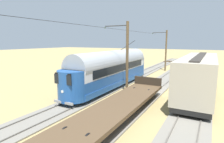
# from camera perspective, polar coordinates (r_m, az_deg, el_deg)

# --- Properties ---
(ground_plane) EXTENTS (220.00, 220.00, 0.00)m
(ground_plane) POSITION_cam_1_polar(r_m,az_deg,el_deg) (21.00, 11.91, -5.79)
(ground_plane) COLOR #9E8956
(track_streetcar_siding) EXTENTS (2.80, 80.00, 0.18)m
(track_streetcar_siding) POSITION_cam_1_polar(r_m,az_deg,el_deg) (20.53, 24.54, -6.64)
(track_streetcar_siding) COLOR slate
(track_streetcar_siding) RESTS_ON ground
(track_adjacent_siding) EXTENTS (2.80, 80.00, 0.18)m
(track_adjacent_siding) POSITION_cam_1_polar(r_m,az_deg,el_deg) (21.28, 12.16, -5.45)
(track_adjacent_siding) COLOR slate
(track_adjacent_siding) RESTS_ON ground
(track_third_siding) EXTENTS (2.80, 80.00, 0.18)m
(track_third_siding) POSITION_cam_1_polar(r_m,az_deg,el_deg) (22.93, 1.14, -4.18)
(track_third_siding) COLOR slate
(track_third_siding) RESTS_ON ground
(vintage_streetcar) EXTENTS (2.65, 16.85, 5.31)m
(vintage_streetcar) POSITION_cam_1_polar(r_m,az_deg,el_deg) (21.88, 0.27, 1.05)
(vintage_streetcar) COLOR #1E4C93
(vintage_streetcar) RESTS_ON ground
(boxcar_adjacent) EXTENTS (2.96, 13.14, 3.85)m
(boxcar_adjacent) POSITION_cam_1_polar(r_m,az_deg,el_deg) (19.92, 24.92, -0.90)
(boxcar_adjacent) COLOR #B2A893
(boxcar_adjacent) RESTS_ON ground
(flatcar_far_siding) EXTENTS (2.80, 13.53, 1.60)m
(flatcar_far_siding) POSITION_cam_1_polar(r_m,az_deg,el_deg) (13.71, 2.33, -10.00)
(flatcar_far_siding) COLOR brown
(flatcar_far_siding) RESTS_ON ground
(catenary_pole_foreground) EXTENTS (2.79, 0.28, 7.32)m
(catenary_pole_foreground) POSITION_cam_1_polar(r_m,az_deg,el_deg) (35.48, 16.02, 6.38)
(catenary_pole_foreground) COLOR brown
(catenary_pole_foreground) RESTS_ON ground
(catenary_pole_mid_near) EXTENTS (2.79, 0.28, 7.32)m
(catenary_pole_mid_near) POSITION_cam_1_polar(r_m,az_deg,el_deg) (19.07, 4.46, 4.53)
(catenary_pole_mid_near) COLOR brown
(catenary_pole_mid_near) RESTS_ON ground
(overhead_wire_run) EXTENTS (2.59, 38.48, 0.18)m
(overhead_wire_run) POSITION_cam_1_polar(r_m,az_deg,el_deg) (20.79, -0.94, 13.10)
(overhead_wire_run) COLOR black
(overhead_wire_run) RESTS_ON ground
(switch_stand) EXTENTS (0.50, 0.30, 1.24)m
(switch_stand) POSITION_cam_1_polar(r_m,az_deg,el_deg) (33.51, 29.17, 0.05)
(switch_stand) COLOR black
(switch_stand) RESTS_ON ground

